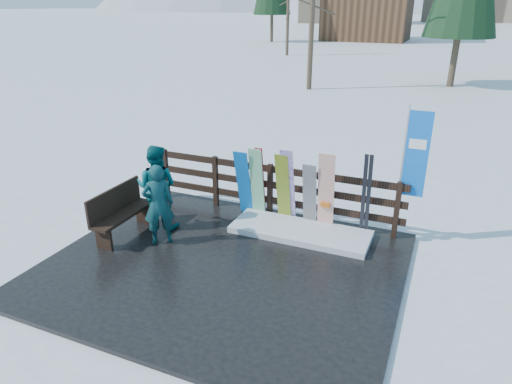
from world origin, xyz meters
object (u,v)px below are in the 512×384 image
at_px(snowboard_4, 310,196).
at_px(rental_flag, 413,159).
at_px(snowboard_3, 288,186).
at_px(person_back, 157,187).
at_px(snowboard_5, 326,193).
at_px(snowboard_2, 283,188).
at_px(bench, 120,211).
at_px(snowboard_1, 257,183).
at_px(snowboard_0, 244,183).
at_px(person_front, 158,205).

bearing_deg(snowboard_4, rental_flag, 8.42).
bearing_deg(snowboard_3, snowboard_4, -0.00).
bearing_deg(person_back, snowboard_5, -171.12).
bearing_deg(snowboard_2, person_back, -152.65).
distance_m(snowboard_2, person_back, 2.53).
xyz_separation_m(bench, rental_flag, (5.09, 2.04, 1.09)).
xyz_separation_m(snowboard_1, snowboard_2, (0.58, -0.00, -0.02)).
distance_m(snowboard_2, rental_flag, 2.55).
bearing_deg(snowboard_4, snowboard_1, 180.00).
relative_size(snowboard_2, rental_flag, 0.59).
bearing_deg(snowboard_1, bench, -140.27).
bearing_deg(person_back, snowboard_4, -168.96).
bearing_deg(snowboard_4, snowboard_3, 180.00).
xyz_separation_m(bench, snowboard_0, (1.83, 1.77, 0.22)).
height_order(person_front, person_back, person_back).
xyz_separation_m(bench, snowboard_3, (2.81, 1.77, 0.30)).
relative_size(snowboard_5, person_front, 1.04).
distance_m(snowboard_4, person_back, 3.04).
bearing_deg(snowboard_4, snowboard_0, 180.00).
bearing_deg(snowboard_3, snowboard_1, 180.00).
xyz_separation_m(snowboard_1, snowboard_5, (1.47, -0.00, 0.03)).
distance_m(snowboard_3, snowboard_4, 0.47).
xyz_separation_m(snowboard_4, person_front, (-2.38, -1.73, 0.10)).
height_order(snowboard_0, person_back, person_back).
relative_size(snowboard_3, person_back, 0.97).
height_order(snowboard_5, person_back, person_back).
bearing_deg(snowboard_1, snowboard_2, -0.00).
relative_size(snowboard_2, snowboard_4, 1.12).
bearing_deg(snowboard_1, snowboard_5, -0.00).
relative_size(bench, person_front, 0.96).
relative_size(snowboard_0, snowboard_5, 0.92).
xyz_separation_m(snowboard_1, rental_flag, (2.96, 0.27, 0.83)).
bearing_deg(person_back, rental_flag, -174.27).
height_order(snowboard_5, rental_flag, rental_flag).
xyz_separation_m(snowboard_2, rental_flag, (2.39, 0.27, 0.85)).
bearing_deg(snowboard_0, rental_flag, 4.73).
bearing_deg(rental_flag, bench, -158.17).
distance_m(snowboard_3, person_back, 2.62).
relative_size(snowboard_1, person_back, 0.92).
relative_size(snowboard_1, person_front, 1.00).
distance_m(person_front, person_back, 0.72).
xyz_separation_m(snowboard_5, person_back, (-3.13, -1.16, 0.05)).
distance_m(snowboard_0, snowboard_3, 0.99).
bearing_deg(rental_flag, snowboard_1, -174.79).
distance_m(bench, snowboard_5, 4.02).
bearing_deg(snowboard_4, person_front, -143.93).
distance_m(snowboard_4, snowboard_5, 0.35).
height_order(snowboard_0, snowboard_4, snowboard_0).
height_order(snowboard_3, rental_flag, rental_flag).
height_order(bench, snowboard_5, snowboard_5).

